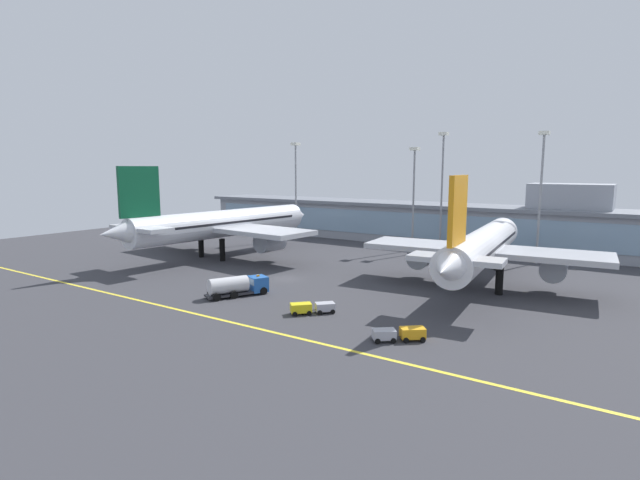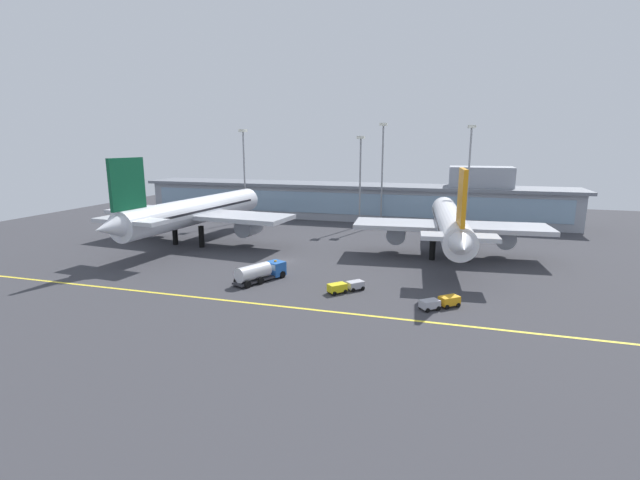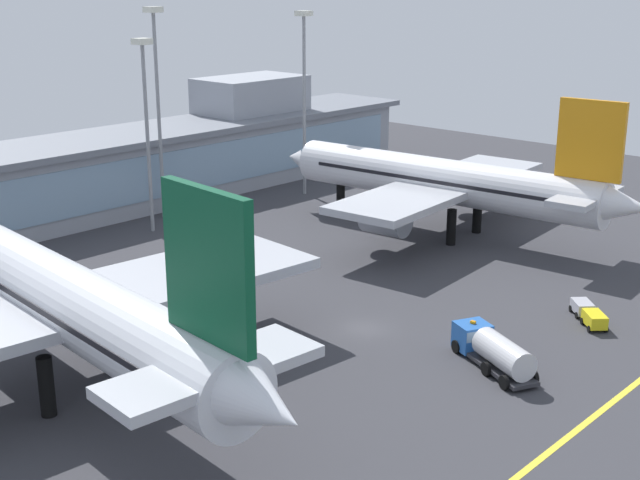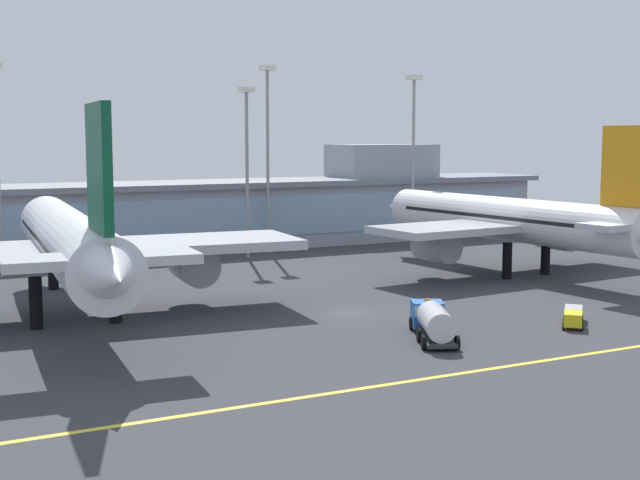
% 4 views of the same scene
% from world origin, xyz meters
% --- Properties ---
extents(ground_plane, '(180.00, 180.00, 0.00)m').
position_xyz_m(ground_plane, '(0.00, 0.00, 0.00)').
color(ground_plane, '#38383D').
extents(taxiway_centreline_stripe, '(144.00, 0.50, 0.01)m').
position_xyz_m(taxiway_centreline_stripe, '(0.00, -22.00, 0.01)').
color(taxiway_centreline_stripe, yellow).
rests_on(taxiway_centreline_stripe, ground).
extents(terminal_building, '(121.61, 14.00, 15.02)m').
position_xyz_m(terminal_building, '(2.23, 50.33, 5.42)').
color(terminal_building, '#9399A3').
rests_on(terminal_building, ground).
extents(airliner_near_left, '(42.55, 52.09, 18.62)m').
position_xyz_m(airliner_near_left, '(-23.33, 9.03, 6.80)').
color(airliner_near_left, black).
rests_on(airliner_near_left, ground).
extents(airliner_near_right, '(36.08, 47.96, 17.42)m').
position_xyz_m(airliner_near_right, '(28.69, 11.72, 6.37)').
color(airliner_near_right, black).
rests_on(airliner_near_right, ground).
extents(fuel_tanker_truck, '(6.16, 9.20, 2.90)m').
position_xyz_m(fuel_tanker_truck, '(1.00, -12.27, 1.51)').
color(fuel_tanker_truck, black).
rests_on(fuel_tanker_truck, ground).
extents(baggage_tug_near, '(5.01, 5.09, 1.40)m').
position_xyz_m(baggage_tug_near, '(14.76, -13.71, 0.79)').
color(baggage_tug_near, black).
rests_on(baggage_tug_near, ground).
extents(service_truck_far, '(5.29, 4.76, 1.40)m').
position_xyz_m(service_truck_far, '(28.13, -16.65, 0.79)').
color(service_truck_far, black).
rests_on(service_truck_far, ground).
extents(apron_light_mast_west, '(1.80, 1.80, 22.79)m').
position_xyz_m(apron_light_mast_west, '(6.07, 38.34, 14.99)').
color(apron_light_mast_west, gray).
rests_on(apron_light_mast_west, ground).
extents(apron_light_mast_centre, '(1.80, 1.80, 24.63)m').
position_xyz_m(apron_light_mast_centre, '(-25.52, 37.38, 16.01)').
color(apron_light_mast_centre, gray).
rests_on(apron_light_mast_centre, ground).
extents(apron_light_mast_east, '(1.80, 1.80, 25.12)m').
position_xyz_m(apron_light_mast_east, '(32.06, 37.73, 16.28)').
color(apron_light_mast_east, gray).
rests_on(apron_light_mast_east, ground).
extents(apron_light_mast_far_east, '(1.80, 1.80, 26.05)m').
position_xyz_m(apron_light_mast_far_east, '(10.96, 42.51, 16.79)').
color(apron_light_mast_far_east, gray).
rests_on(apron_light_mast_far_east, ground).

